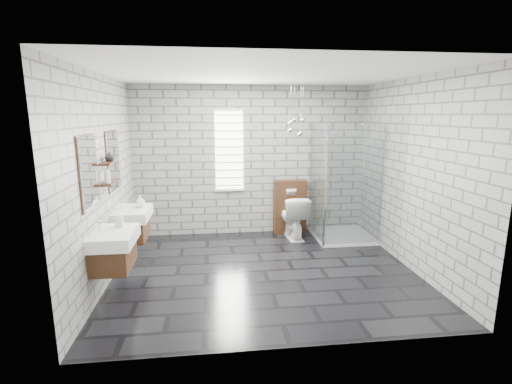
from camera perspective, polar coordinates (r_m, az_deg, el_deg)
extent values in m
cube|color=black|center=(5.41, 1.33, -12.11)|extent=(4.20, 3.60, 0.02)
cube|color=white|center=(4.97, 1.48, 17.89)|extent=(4.20, 3.60, 0.02)
cube|color=#9B9B96|center=(6.79, -0.77, 4.76)|extent=(4.20, 0.02, 2.70)
cube|color=#9B9B96|center=(3.27, 5.89, -3.00)|extent=(4.20, 0.02, 2.70)
cube|color=#9B9B96|center=(5.16, -22.48, 1.62)|extent=(0.02, 3.60, 2.70)
cube|color=#9B9B96|center=(5.71, 22.89, 2.48)|extent=(0.02, 3.60, 2.70)
cube|color=#442715|center=(4.75, -21.05, -9.13)|extent=(0.42, 0.62, 0.30)
cube|color=silver|center=(4.69, -18.69, -8.82)|extent=(0.02, 0.35, 0.01)
cube|color=white|center=(4.67, -20.96, -6.55)|extent=(0.47, 0.70, 0.15)
cylinder|color=silver|center=(4.67, -22.93, -4.97)|extent=(0.04, 0.04, 0.12)
cylinder|color=silver|center=(4.64, -22.38, -4.38)|extent=(0.10, 0.02, 0.02)
cube|color=white|center=(4.56, -24.32, 2.77)|extent=(0.03, 0.55, 0.80)
cube|color=#442715|center=(4.56, -24.46, 2.77)|extent=(0.01, 0.59, 0.84)
cube|color=#442715|center=(5.73, -18.50, -5.39)|extent=(0.42, 0.62, 0.30)
cube|color=silver|center=(5.68, -16.54, -5.09)|extent=(0.02, 0.35, 0.01)
cube|color=white|center=(5.66, -18.40, -3.21)|extent=(0.47, 0.70, 0.15)
cylinder|color=silver|center=(5.66, -20.02, -1.91)|extent=(0.04, 0.04, 0.12)
cylinder|color=silver|center=(5.64, -19.57, -1.41)|extent=(0.10, 0.02, 0.02)
cube|color=white|center=(5.57, -21.11, 4.49)|extent=(0.03, 0.55, 0.80)
cube|color=#442715|center=(5.57, -21.23, 4.49)|extent=(0.01, 0.59, 0.84)
cube|color=#442715|center=(5.10, -21.74, 1.21)|extent=(0.14, 0.30, 0.03)
cube|color=#442715|center=(5.06, -21.96, 4.11)|extent=(0.14, 0.30, 0.03)
cube|color=white|center=(6.72, -4.16, 6.37)|extent=(0.50, 0.02, 1.40)
cube|color=silver|center=(6.67, -4.25, 12.52)|extent=(0.56, 0.04, 0.04)
cube|color=silver|center=(6.81, -4.07, 0.32)|extent=(0.56, 0.04, 0.04)
cube|color=silver|center=(6.79, -4.08, 1.05)|extent=(0.48, 0.01, 0.02)
cube|color=silver|center=(6.76, -4.09, 2.22)|extent=(0.48, 0.01, 0.02)
cube|color=silver|center=(6.74, -4.11, 3.39)|extent=(0.48, 0.01, 0.02)
cube|color=silver|center=(6.72, -4.13, 4.57)|extent=(0.48, 0.01, 0.02)
cube|color=silver|center=(6.70, -4.15, 5.76)|extent=(0.48, 0.01, 0.02)
cube|color=silver|center=(6.69, -4.16, 6.95)|extent=(0.48, 0.01, 0.02)
cube|color=silver|center=(6.68, -4.18, 8.15)|extent=(0.48, 0.01, 0.02)
cube|color=silver|center=(6.67, -4.20, 9.35)|extent=(0.48, 0.01, 0.02)
cube|color=silver|center=(6.67, -4.22, 10.55)|extent=(0.48, 0.01, 0.03)
cube|color=silver|center=(6.67, -4.24, 11.75)|extent=(0.48, 0.01, 0.03)
cube|color=#442715|center=(6.95, 5.23, -2.25)|extent=(0.60, 0.20, 1.00)
cube|color=silver|center=(6.79, 5.46, 0.00)|extent=(0.18, 0.01, 0.12)
cube|color=white|center=(6.95, 13.04, -6.55)|extent=(1.00, 1.00, 0.06)
cube|color=silver|center=(6.26, 14.96, 0.79)|extent=(1.00, 0.01, 2.00)
cube|color=silver|center=(6.56, 9.41, 1.52)|extent=(0.01, 1.00, 2.00)
cube|color=silver|center=(6.10, 10.68, 0.70)|extent=(0.03, 0.03, 2.00)
cube|color=silver|center=(6.45, 18.93, 0.87)|extent=(0.03, 0.03, 2.00)
cylinder|color=silver|center=(7.04, 16.27, 2.49)|extent=(0.02, 0.02, 1.80)
cylinder|color=silver|center=(6.93, 16.10, 10.01)|extent=(0.14, 0.14, 0.02)
sphere|color=silver|center=(6.36, 5.25, 9.46)|extent=(0.09, 0.09, 0.09)
cylinder|color=silver|center=(6.35, 5.32, 13.14)|extent=(0.01, 0.01, 0.73)
sphere|color=silver|center=(6.41, 6.79, 8.90)|extent=(0.09, 0.09, 0.09)
cylinder|color=silver|center=(6.40, 6.89, 12.83)|extent=(0.01, 0.01, 0.79)
sphere|color=silver|center=(6.46, 5.87, 11.00)|extent=(0.09, 0.09, 0.09)
cylinder|color=silver|center=(6.46, 5.93, 13.87)|extent=(0.01, 0.01, 0.56)
sphere|color=silver|center=(6.46, 5.31, 10.62)|extent=(0.09, 0.09, 0.09)
cylinder|color=silver|center=(6.46, 5.37, 13.68)|extent=(0.01, 0.01, 0.60)
sphere|color=silver|center=(6.49, 7.17, 10.89)|extent=(0.09, 0.09, 0.09)
cylinder|color=silver|center=(6.50, 7.25, 13.78)|extent=(0.01, 0.01, 0.57)
imported|color=white|center=(6.71, 5.72, -3.78)|extent=(0.48, 0.78, 0.77)
imported|color=#B2B2B2|center=(4.77, -20.31, -4.03)|extent=(0.09, 0.09, 0.18)
imported|color=#B2B2B2|center=(5.68, -17.40, -1.36)|extent=(0.16, 0.16, 0.18)
imported|color=#B2B2B2|center=(5.00, -21.95, 2.42)|extent=(0.10, 0.10, 0.21)
imported|color=#B2B2B2|center=(5.15, -21.63, 5.11)|extent=(0.13, 0.13, 0.12)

